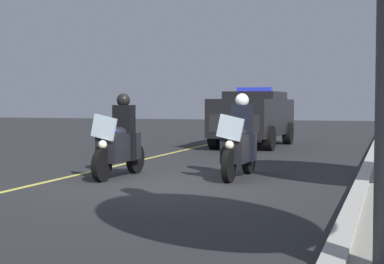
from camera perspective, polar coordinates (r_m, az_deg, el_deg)
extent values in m
plane|color=#28282B|center=(11.38, -2.46, -4.90)|extent=(80.00, 80.00, 0.00)
cube|color=#B7B5AD|center=(10.64, 15.86, -5.14)|extent=(48.00, 0.24, 0.15)
cube|color=#E0D14C|center=(12.36, -12.25, -4.32)|extent=(48.00, 0.12, 0.01)
cylinder|color=black|center=(11.62, -8.64, -3.18)|extent=(0.64, 0.14, 0.64)
cylinder|color=black|center=(12.95, -5.44, -2.54)|extent=(0.64, 0.16, 0.64)
cube|color=black|center=(12.24, -7.00, -1.45)|extent=(1.21, 0.47, 0.56)
ellipsoid|color=black|center=(12.18, -7.12, -0.06)|extent=(0.57, 0.34, 0.24)
cube|color=silver|center=(11.66, -8.43, 0.44)|extent=(0.08, 0.56, 0.53)
sphere|color=#F9F4CC|center=(11.62, -8.56, -1.20)|extent=(0.17, 0.17, 0.17)
sphere|color=red|center=(11.85, -8.80, 0.14)|extent=(0.09, 0.09, 0.09)
sphere|color=#1933F2|center=(11.70, -7.43, 0.11)|extent=(0.09, 0.09, 0.09)
cube|color=black|center=(12.41, -6.53, 1.20)|extent=(0.29, 0.41, 0.60)
cube|color=black|center=(12.30, -5.81, -1.42)|extent=(0.18, 0.14, 0.56)
cube|color=black|center=(12.48, -7.46, -1.37)|extent=(0.18, 0.14, 0.56)
sphere|color=black|center=(12.39, -6.59, 3.05)|extent=(0.28, 0.28, 0.28)
cylinder|color=black|center=(11.39, 3.54, -3.27)|extent=(0.64, 0.14, 0.64)
cylinder|color=black|center=(12.83, 5.45, -2.59)|extent=(0.64, 0.16, 0.64)
cube|color=black|center=(12.07, 4.53, -1.50)|extent=(1.21, 0.47, 0.56)
ellipsoid|color=black|center=(12.00, 4.47, -0.09)|extent=(0.57, 0.34, 0.24)
cube|color=silver|center=(11.44, 3.69, 0.42)|extent=(0.08, 0.56, 0.53)
sphere|color=#F9F4CC|center=(11.40, 3.60, -1.25)|extent=(0.17, 0.17, 0.17)
sphere|color=red|center=(11.61, 3.11, 0.11)|extent=(0.09, 0.09, 0.09)
sphere|color=#1933F2|center=(11.52, 4.64, 0.08)|extent=(0.09, 0.09, 0.09)
cube|color=black|center=(12.26, 4.83, 1.19)|extent=(0.29, 0.41, 0.60)
cube|color=black|center=(12.18, 5.65, -1.47)|extent=(0.18, 0.14, 0.56)
cube|color=black|center=(12.28, 3.85, -1.42)|extent=(0.18, 0.14, 0.56)
sphere|color=white|center=(12.23, 4.82, 3.06)|extent=(0.28, 0.28, 0.28)
cube|color=black|center=(20.68, 5.91, 1.42)|extent=(4.95, 2.04, 1.24)
cube|color=black|center=(20.97, 6.13, 3.36)|extent=(2.45, 1.81, 0.36)
cube|color=#2633D8|center=(20.78, 6.00, 4.08)|extent=(0.31, 1.21, 0.14)
cube|color=black|center=(18.37, 4.07, 0.81)|extent=(0.16, 1.62, 0.56)
cylinder|color=black|center=(18.99, 7.39, -0.58)|extent=(0.81, 0.30, 0.80)
cylinder|color=black|center=(19.47, 2.21, -0.48)|extent=(0.81, 0.30, 0.80)
cylinder|color=black|center=(22.02, 9.17, -0.12)|extent=(0.81, 0.30, 0.80)
cylinder|color=black|center=(22.43, 4.65, -0.04)|extent=(0.81, 0.30, 0.80)
cylinder|color=#38383D|center=(5.42, 17.86, 10.44)|extent=(0.12, 0.12, 4.33)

